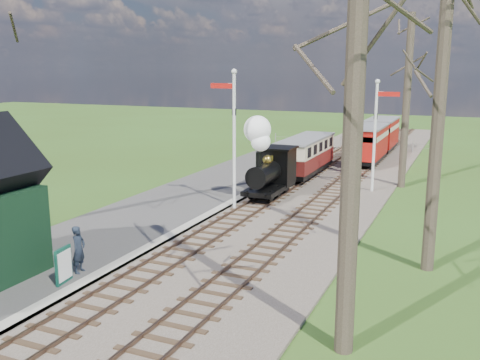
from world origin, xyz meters
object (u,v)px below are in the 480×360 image
object	(u,v)px
red_carriage_b	(381,134)
semaphore_far	(377,127)
coach	(306,154)
red_carriage_a	(368,144)
semaphore_near	(233,130)
person	(79,249)
locomotive	(269,162)
sign_board	(64,265)

from	to	relation	value
red_carriage_b	semaphore_far	bearing A→B (deg)	-82.36
coach	red_carriage_a	world-z (taller)	red_carriage_a
semaphore_near	red_carriage_a	size ratio (longest dim) A/B	1.27
semaphore_near	semaphore_far	bearing A→B (deg)	49.40
red_carriage_a	red_carriage_b	size ratio (longest dim) A/B	1.00
red_carriage_b	person	world-z (taller)	red_carriage_b
red_carriage_a	semaphore_near	bearing A→B (deg)	-103.80
semaphore_far	locomotive	xyz separation A→B (m)	(-4.39, -3.53, -1.50)
semaphore_near	red_carriage_b	distance (m)	19.63
coach	person	size ratio (longest dim) A/B	4.40
red_carriage_a	red_carriage_b	distance (m)	5.50
locomotive	person	size ratio (longest dim) A/B	2.75
semaphore_far	sign_board	world-z (taller)	semaphore_far
semaphore_near	red_carriage_b	xyz separation A→B (m)	(3.37, 19.22, -2.18)
semaphore_far	person	bearing A→B (deg)	-112.29
semaphore_far	red_carriage_a	distance (m)	8.14
semaphore_near	locomotive	size ratio (longest dim) A/B	1.57
locomotive	person	xyz separation A→B (m)	(-1.76, -11.47, -0.93)
red_carriage_a	person	distance (m)	23.14
semaphore_near	sign_board	bearing A→B (deg)	-95.11
semaphore_far	semaphore_near	bearing A→B (deg)	-130.60
semaphore_near	coach	bearing A→B (deg)	84.84
semaphore_far	red_carriage_a	bearing A→B (deg)	102.95
locomotive	red_carriage_b	distance (m)	16.96
locomotive	red_carriage_a	bearing A→B (deg)	76.93
semaphore_far	red_carriage_a	xyz separation A→B (m)	(-1.77, 7.72, -1.91)
semaphore_far	person	xyz separation A→B (m)	(-6.15, -15.00, -2.43)
sign_board	locomotive	bearing A→B (deg)	82.42
locomotive	red_carriage_a	size ratio (longest dim) A/B	0.81
semaphore_far	coach	distance (m)	5.43
red_carriage_a	red_carriage_b	world-z (taller)	same
semaphore_far	coach	bearing A→B (deg)	150.02
locomotive	coach	xyz separation A→B (m)	(0.01, 6.06, -0.49)
red_carriage_b	person	xyz separation A→B (m)	(-4.38, -28.21, -0.52)
semaphore_far	coach	size ratio (longest dim) A/B	0.90
semaphore_near	red_carriage_b	size ratio (longest dim) A/B	1.27
locomotive	red_carriage_b	xyz separation A→B (m)	(2.61, 16.75, -0.41)
semaphore_far	coach	world-z (taller)	semaphore_far
semaphore_far	red_carriage_b	bearing A→B (deg)	97.64
semaphore_near	red_carriage_b	bearing A→B (deg)	80.05
sign_board	person	bearing A→B (deg)	99.05
coach	red_carriage_b	xyz separation A→B (m)	(2.60, 10.69, 0.08)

